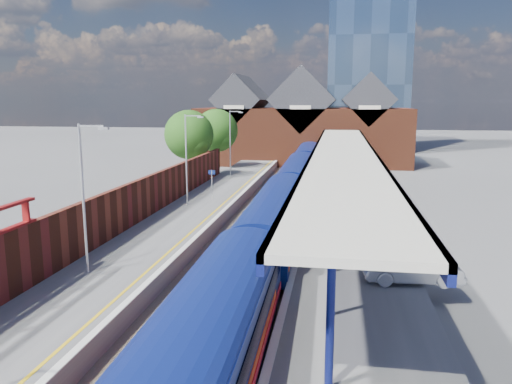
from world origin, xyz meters
TOP-DOWN VIEW (x-y plane):
  - ground at (0.00, 30.00)m, footprint 240.00×240.00m
  - ballast_bed at (0.00, 20.00)m, footprint 6.00×76.00m
  - rails at (0.00, 20.00)m, footprint 4.51×76.00m
  - left_platform at (-5.50, 20.00)m, footprint 5.00×76.00m
  - right_platform at (6.00, 20.00)m, footprint 6.00×76.00m
  - coping_left at (-3.15, 20.00)m, footprint 0.30×76.00m
  - coping_right at (3.15, 20.00)m, footprint 0.30×76.00m
  - yellow_line at (-3.75, 20.00)m, footprint 0.14×76.00m
  - train at (1.49, 22.22)m, footprint 3.05×65.94m
  - canopy at (5.48, 21.95)m, footprint 4.50×52.00m
  - lamp_post_b at (-6.36, 6.00)m, footprint 1.48×0.18m
  - lamp_post_c at (-6.36, 22.00)m, footprint 1.48×0.18m
  - lamp_post_d at (-6.36, 38.00)m, footprint 1.48×0.18m
  - platform_sign at (-5.00, 24.00)m, footprint 0.55×0.08m
  - brick_wall at (-8.10, 13.54)m, footprint 0.35×50.00m
  - station_building at (0.00, 58.00)m, footprint 30.00×12.12m
  - glass_tower at (10.00, 80.00)m, footprint 14.20×14.20m
  - tree_near at (-10.35, 35.91)m, footprint 5.20×5.20m
  - tree_far at (-9.35, 43.91)m, footprint 5.20×5.20m
  - parked_car_silver at (8.50, 7.05)m, footprint 4.42×1.89m
  - parked_car_dark at (7.42, 20.78)m, footprint 4.63×2.81m
  - parked_car_blue at (7.16, 12.51)m, footprint 4.24×2.38m

SIDE VIEW (x-z plane):
  - ground at x=0.00m, z-range 0.00..0.00m
  - ballast_bed at x=0.00m, z-range 0.00..0.06m
  - rails at x=0.00m, z-range 0.05..0.19m
  - left_platform at x=-5.50m, z-range 0.00..1.00m
  - right_platform at x=6.00m, z-range 0.00..1.00m
  - yellow_line at x=-3.75m, z-range 1.00..1.01m
  - coping_left at x=-3.15m, z-range 1.00..1.05m
  - coping_right at x=3.15m, z-range 1.00..1.05m
  - parked_car_blue at x=7.16m, z-range 1.00..2.12m
  - parked_car_dark at x=7.42m, z-range 1.00..2.25m
  - parked_car_silver at x=8.50m, z-range 1.00..2.42m
  - train at x=1.49m, z-range 0.40..3.85m
  - brick_wall at x=-8.10m, z-range 0.52..4.38m
  - platform_sign at x=-5.00m, z-range 1.44..3.94m
  - lamp_post_b at x=-6.36m, z-range 1.49..8.49m
  - lamp_post_c at x=-6.36m, z-range 1.49..8.49m
  - lamp_post_d at x=-6.36m, z-range 1.49..8.49m
  - canopy at x=5.48m, z-range 3.01..7.49m
  - tree_near at x=-10.35m, z-range 1.30..9.40m
  - tree_far at x=-9.35m, z-range 1.30..9.40m
  - station_building at x=0.00m, z-range -1.44..12.34m
  - glass_tower at x=10.00m, z-range 0.05..40.35m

